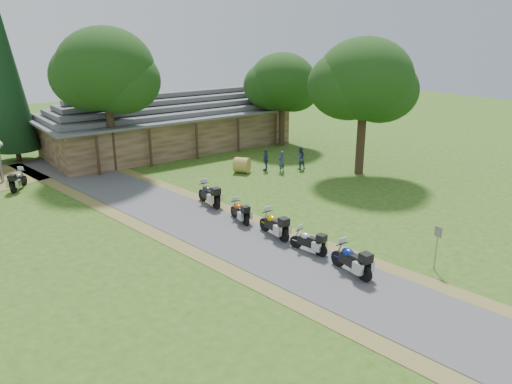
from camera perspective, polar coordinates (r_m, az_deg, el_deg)
ground at (r=22.07m, az=5.60°, el=-8.67°), size 120.00×120.00×0.00m
driveway at (r=24.61m, az=-1.54°, el=-5.64°), size 51.95×51.95×0.00m
lodge at (r=43.71m, az=-9.83°, el=8.06°), size 21.40×9.40×4.90m
motorcycle_row_a at (r=21.58m, az=10.84°, el=-7.46°), size 0.81×2.12×1.43m
motorcycle_row_b at (r=23.30m, az=6.01°, el=-5.50°), size 0.96×1.89×1.23m
motorcycle_row_c at (r=24.90m, az=2.07°, el=-3.59°), size 0.77×2.08×1.40m
motorcycle_row_d at (r=26.84m, az=-1.87°, el=-2.13°), size 0.86×1.88×1.24m
motorcycle_row_e at (r=29.39m, az=-5.39°, el=-0.15°), size 0.81×2.16×1.46m
motorcycle_carport_b at (r=35.66m, az=-25.54°, el=1.32°), size 1.67×1.99×1.35m
person_a at (r=36.08m, az=2.93°, el=3.71°), size 0.58×0.46×1.87m
person_b at (r=36.98m, az=5.07°, el=4.12°), size 0.62×0.49×1.98m
person_c at (r=36.41m, az=1.12°, el=3.92°), size 0.63×0.67×1.93m
hay_bale at (r=36.04m, az=-1.61°, el=3.09°), size 1.49×1.46×1.11m
sign_post at (r=22.79m, az=19.92°, el=-6.05°), size 0.36×0.06×2.01m
oak_lodge_left at (r=37.22m, az=-16.63°, el=11.18°), size 6.81×6.81×11.74m
oak_lodge_right at (r=43.95m, az=3.02°, el=11.10°), size 5.76×5.76×9.07m
oak_driveway at (r=35.64m, az=12.20°, el=10.47°), size 6.61×6.61×10.80m
cedar_near at (r=42.72m, az=-26.58°, el=11.41°), size 3.41×3.41×12.55m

